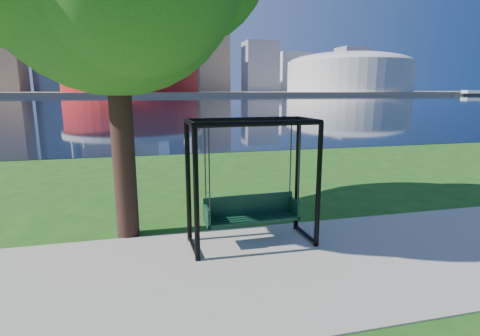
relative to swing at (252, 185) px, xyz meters
name	(u,v)px	position (x,y,z in m)	size (l,w,h in m)	color
ground	(246,258)	(-0.28, -0.63, -1.24)	(900.00, 900.00, 0.00)	#1E5114
path	(253,269)	(-0.28, -1.13, -1.22)	(120.00, 4.00, 0.03)	#9E937F
river	(153,102)	(-0.28, 101.37, -1.23)	(900.00, 180.00, 0.02)	black
far_bank	(149,93)	(-0.28, 305.37, -0.24)	(900.00, 228.00, 2.00)	#937F60
stadium	(131,71)	(-10.28, 234.37, 12.99)	(83.00, 83.00, 32.00)	maroon
arena	(349,71)	(134.72, 234.37, 14.64)	(84.00, 84.00, 26.56)	beige
skyline	(141,49)	(-4.55, 318.76, 34.65)	(392.00, 66.00, 96.50)	gray
swing	(252,185)	(0.00, 0.00, 0.00)	(2.54, 1.18, 2.56)	black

